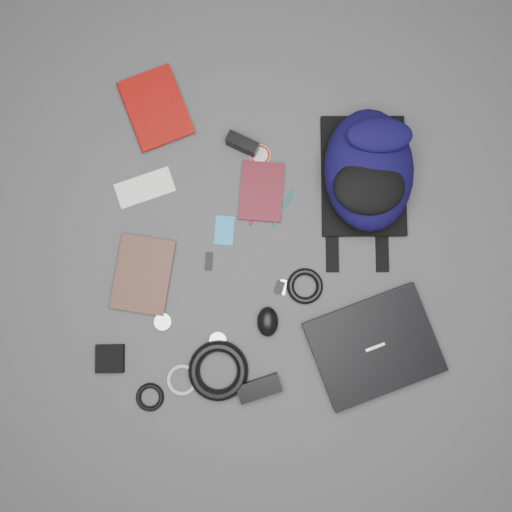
# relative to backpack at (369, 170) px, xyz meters

# --- Properties ---
(ground) EXTENTS (4.00, 4.00, 0.00)m
(ground) POSITION_rel_backpack_xyz_m (-0.33, -0.30, -0.09)
(ground) COLOR #4F4F51
(ground) RESTS_ON ground
(backpack) EXTENTS (0.34, 0.47, 0.18)m
(backpack) POSITION_rel_backpack_xyz_m (0.00, 0.00, 0.00)
(backpack) COLOR black
(backpack) RESTS_ON ground
(laptop) EXTENTS (0.48, 0.44, 0.04)m
(laptop) POSITION_rel_backpack_xyz_m (0.07, -0.56, -0.07)
(laptop) COLOR black
(laptop) RESTS_ON ground
(textbook_red) EXTENTS (0.29, 0.31, 0.03)m
(textbook_red) POSITION_rel_backpack_xyz_m (-0.80, 0.13, -0.08)
(textbook_red) COLOR maroon
(textbook_red) RESTS_ON ground
(comic_book) EXTENTS (0.20, 0.26, 0.02)m
(comic_book) POSITION_rel_backpack_xyz_m (-0.79, -0.39, -0.08)
(comic_book) COLOR #AA540C
(comic_book) RESTS_ON ground
(envelope) EXTENTS (0.21, 0.16, 0.00)m
(envelope) POSITION_rel_backpack_xyz_m (-0.73, -0.10, -0.09)
(envelope) COLOR white
(envelope) RESTS_ON ground
(dvd_case) EXTENTS (0.14, 0.20, 0.02)m
(dvd_case) POSITION_rel_backpack_xyz_m (-0.34, -0.08, -0.08)
(dvd_case) COLOR #470D15
(dvd_case) RESTS_ON ground
(compact_camera) EXTENTS (0.11, 0.07, 0.06)m
(compact_camera) POSITION_rel_backpack_xyz_m (-0.41, 0.07, -0.06)
(compact_camera) COLOR black
(compact_camera) RESTS_ON ground
(sticker_disc) EXTENTS (0.09, 0.09, 0.00)m
(sticker_disc) POSITION_rel_backpack_xyz_m (-0.35, 0.04, -0.09)
(sticker_disc) COLOR silver
(sticker_disc) RESTS_ON ground
(pen_teal) EXTENTS (0.06, 0.13, 0.01)m
(pen_teal) POSITION_rel_backpack_xyz_m (-0.26, -0.13, -0.09)
(pen_teal) COLOR #0C7167
(pen_teal) RESTS_ON ground
(pen_red) EXTENTS (0.05, 0.15, 0.01)m
(pen_red) POSITION_rel_backpack_xyz_m (-0.34, -0.12, -0.09)
(pen_red) COLOR #A70C1C
(pen_red) RESTS_ON ground
(id_badge) EXTENTS (0.06, 0.10, 0.00)m
(id_badge) POSITION_rel_backpack_xyz_m (-0.45, -0.22, -0.09)
(id_badge) COLOR #1A84C8
(id_badge) RESTS_ON ground
(usb_black) EXTENTS (0.02, 0.06, 0.01)m
(usb_black) POSITION_rel_backpack_xyz_m (-0.49, -0.33, -0.09)
(usb_black) COLOR black
(usb_black) RESTS_ON ground
(usb_silver) EXTENTS (0.02, 0.05, 0.01)m
(usb_silver) POSITION_rel_backpack_xyz_m (-0.24, -0.39, -0.09)
(usb_silver) COLOR silver
(usb_silver) RESTS_ON ground
(key_fob) EXTENTS (0.04, 0.05, 0.01)m
(key_fob) POSITION_rel_backpack_xyz_m (-0.25, -0.40, -0.09)
(key_fob) COLOR black
(key_fob) RESTS_ON ground
(mouse) EXTENTS (0.08, 0.10, 0.05)m
(mouse) POSITION_rel_backpack_xyz_m (-0.28, -0.51, -0.07)
(mouse) COLOR black
(mouse) RESTS_ON ground
(headphone_left) EXTENTS (0.07, 0.07, 0.01)m
(headphone_left) POSITION_rel_backpack_xyz_m (-0.62, -0.54, -0.09)
(headphone_left) COLOR silver
(headphone_left) RESTS_ON ground
(headphone_right) EXTENTS (0.07, 0.07, 0.01)m
(headphone_right) POSITION_rel_backpack_xyz_m (-0.43, -0.59, -0.09)
(headphone_right) COLOR silver
(headphone_right) RESTS_ON ground
(cable_coil) EXTENTS (0.12, 0.12, 0.02)m
(cable_coil) POSITION_rel_backpack_xyz_m (-0.16, -0.38, -0.08)
(cable_coil) COLOR black
(cable_coil) RESTS_ON ground
(power_brick) EXTENTS (0.15, 0.11, 0.03)m
(power_brick) POSITION_rel_backpack_xyz_m (-0.28, -0.72, -0.07)
(power_brick) COLOR black
(power_brick) RESTS_ON ground
(power_cord_coil) EXTENTS (0.25, 0.25, 0.04)m
(power_cord_coil) POSITION_rel_backpack_xyz_m (-0.42, -0.68, -0.07)
(power_cord_coil) COLOR black
(power_cord_coil) RESTS_ON ground
(pouch) EXTENTS (0.10, 0.10, 0.02)m
(pouch) POSITION_rel_backpack_xyz_m (-0.78, -0.68, -0.08)
(pouch) COLOR black
(pouch) RESTS_ON ground
(earbud_coil) EXTENTS (0.12, 0.12, 0.02)m
(earbud_coil) POSITION_rel_backpack_xyz_m (-0.63, -0.79, -0.08)
(earbud_coil) COLOR black
(earbud_coil) RESTS_ON ground
(white_cable_coil) EXTENTS (0.10, 0.10, 0.01)m
(white_cable_coil) POSITION_rel_backpack_xyz_m (-0.54, -0.72, -0.09)
(white_cable_coil) COLOR beige
(white_cable_coil) RESTS_ON ground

